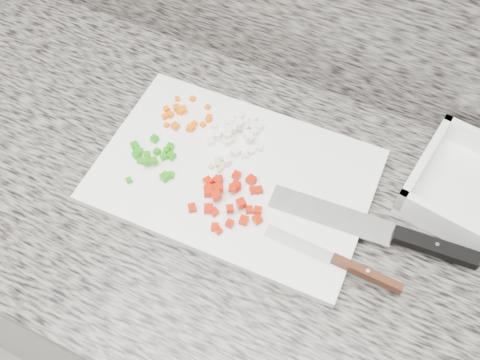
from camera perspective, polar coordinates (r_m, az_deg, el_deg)
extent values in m
cube|color=silver|center=(1.32, -4.03, -11.06)|extent=(3.92, 0.62, 0.86)
cube|color=slate|center=(0.92, -5.69, -0.59)|extent=(3.96, 0.64, 0.04)
cube|color=white|center=(0.90, -0.60, 0.48)|extent=(0.46, 0.31, 0.01)
cube|color=#FD6705|center=(0.96, -3.31, 6.65)|extent=(0.01, 0.01, 0.01)
cube|color=#FD6705|center=(0.99, -5.08, 8.64)|extent=(0.01, 0.01, 0.01)
cube|color=#FD6705|center=(0.95, -3.39, 6.45)|extent=(0.01, 0.01, 0.01)
cube|color=#FD6705|center=(0.97, -3.47, 7.77)|extent=(0.01, 0.01, 0.01)
cube|color=#FD6705|center=(0.95, -3.98, 5.92)|extent=(0.01, 0.01, 0.01)
cube|color=#FD6705|center=(0.95, -4.89, 5.99)|extent=(0.01, 0.01, 0.01)
cube|color=#FD6705|center=(0.97, -6.38, 7.32)|extent=(0.01, 0.01, 0.01)
cube|color=#FD6705|center=(0.94, -5.35, 5.52)|extent=(0.01, 0.01, 0.01)
cube|color=#FD6705|center=(0.98, -7.85, 7.52)|extent=(0.01, 0.01, 0.01)
cube|color=#FD6705|center=(0.97, -6.08, 7.45)|extent=(0.02, 0.02, 0.01)
cube|color=#FD6705|center=(0.95, -7.84, 5.83)|extent=(0.01, 0.01, 0.01)
cube|color=#FD6705|center=(0.95, -5.05, 5.77)|extent=(0.01, 0.01, 0.01)
cube|color=#FD6705|center=(0.97, -8.02, 6.73)|extent=(0.01, 0.01, 0.01)
cube|color=#FD6705|center=(0.97, -6.78, 7.69)|extent=(0.02, 0.02, 0.01)
cube|color=#FD6705|center=(0.99, -6.70, 8.60)|extent=(0.01, 0.01, 0.01)
cube|color=#FD6705|center=(0.97, -7.47, 6.94)|extent=(0.01, 0.01, 0.01)
cube|color=#FD6705|center=(0.95, -6.93, 5.75)|extent=(0.01, 0.01, 0.01)
cube|color=white|center=(0.94, 1.40, 5.66)|extent=(0.02, 0.02, 0.01)
cube|color=white|center=(0.90, 0.50, 2.67)|extent=(0.01, 0.01, 0.01)
cube|color=white|center=(0.96, 0.04, 6.86)|extent=(0.01, 0.01, 0.01)
cube|color=white|center=(0.95, 1.38, 6.54)|extent=(0.02, 0.02, 0.01)
cube|color=white|center=(0.93, 0.75, 4.89)|extent=(0.02, 0.02, 0.01)
cube|color=white|center=(0.95, 1.43, 6.16)|extent=(0.01, 0.01, 0.01)
cube|color=white|center=(0.91, 0.97, 4.67)|extent=(0.02, 0.02, 0.01)
cube|color=white|center=(0.96, -0.41, 6.90)|extent=(0.01, 0.01, 0.01)
cube|color=white|center=(0.92, -0.88, 4.43)|extent=(0.02, 0.02, 0.01)
cube|color=white|center=(0.93, -2.51, 4.84)|extent=(0.02, 0.02, 0.01)
cube|color=white|center=(0.93, -0.73, 5.53)|extent=(0.01, 0.01, 0.01)
cube|color=white|center=(0.91, 1.18, 4.49)|extent=(0.01, 0.01, 0.01)
cube|color=white|center=(0.94, 2.04, 5.70)|extent=(0.02, 0.02, 0.01)
cube|color=white|center=(0.94, -2.80, 5.85)|extent=(0.01, 0.01, 0.01)
cube|color=white|center=(0.92, -3.14, 4.10)|extent=(0.02, 0.02, 0.01)
cube|color=white|center=(0.91, 1.21, 3.08)|extent=(0.01, 0.01, 0.01)
cube|color=white|center=(0.92, -1.44, 4.16)|extent=(0.02, 0.02, 0.01)
cube|color=white|center=(0.90, -0.49, 2.96)|extent=(0.02, 0.02, 0.01)
cube|color=white|center=(0.93, 1.53, 5.16)|extent=(0.01, 0.01, 0.01)
cube|color=white|center=(0.94, 0.47, 5.65)|extent=(0.02, 0.02, 0.01)
cube|color=white|center=(0.93, -0.10, 5.97)|extent=(0.02, 0.02, 0.01)
cube|color=white|center=(0.91, -0.56, 3.29)|extent=(0.02, 0.02, 0.01)
cube|color=white|center=(0.92, -1.38, 4.87)|extent=(0.02, 0.02, 0.01)
cube|color=white|center=(0.95, -1.28, 6.12)|extent=(0.02, 0.02, 0.01)
cube|color=white|center=(0.90, -1.38, 2.04)|extent=(0.02, 0.02, 0.01)
cube|color=white|center=(0.91, 2.08, 3.49)|extent=(0.01, 0.01, 0.01)
cube|color=white|center=(0.94, 0.39, 5.92)|extent=(0.02, 0.02, 0.01)
cube|color=white|center=(0.92, -1.29, 5.32)|extent=(0.02, 0.02, 0.01)
cube|color=#218E0C|center=(0.92, -8.84, 3.01)|extent=(0.01, 0.01, 0.01)
cube|color=#218E0C|center=(0.91, -8.16, 2.50)|extent=(0.02, 0.02, 0.01)
cube|color=#218E0C|center=(0.92, -10.92, 2.52)|extent=(0.01, 0.01, 0.01)
cube|color=#218E0C|center=(0.89, -7.35, 0.54)|extent=(0.01, 0.01, 0.01)
cube|color=#218E0C|center=(0.92, -7.45, 3.52)|extent=(0.01, 0.01, 0.01)
cube|color=#218E0C|center=(0.91, -9.86, 2.65)|extent=(0.01, 0.01, 0.01)
cube|color=#218E0C|center=(0.94, -9.10, 4.35)|extent=(0.01, 0.01, 0.01)
cube|color=#218E0C|center=(0.92, -10.93, 2.74)|extent=(0.01, 0.01, 0.01)
cube|color=#218E0C|center=(0.90, -9.12, 2.07)|extent=(0.01, 0.01, 0.01)
cube|color=#218E0C|center=(0.89, -7.78, 0.41)|extent=(0.01, 0.01, 0.01)
cube|color=#218E0C|center=(0.89, -11.76, -0.03)|extent=(0.01, 0.01, 0.01)
cube|color=#218E0C|center=(0.90, -9.97, 2.03)|extent=(0.02, 0.02, 0.01)
cube|color=#218E0C|center=(0.91, -7.35, 2.59)|extent=(0.02, 0.02, 0.01)
cube|color=#218E0C|center=(0.93, -11.16, 3.65)|extent=(0.02, 0.02, 0.01)
cube|color=#218E0C|center=(0.91, -10.58, 2.03)|extent=(0.01, 0.01, 0.01)
cube|color=#218E0C|center=(0.92, -7.88, 3.14)|extent=(0.01, 0.01, 0.01)
cube|color=#218E0C|center=(0.92, -10.80, 2.98)|extent=(0.01, 0.01, 0.01)
cube|color=#218E0C|center=(0.89, -8.02, 0.30)|extent=(0.02, 0.02, 0.01)
cube|color=#BC1902|center=(0.83, -2.33, -5.41)|extent=(0.01, 0.01, 0.01)
cube|color=#BC1902|center=(0.86, 1.40, -1.13)|extent=(0.02, 0.02, 0.01)
cube|color=#BC1902|center=(0.88, -2.20, 0.11)|extent=(0.02, 0.02, 0.01)
cube|color=#BC1902|center=(0.87, 2.03, -1.06)|extent=(0.02, 0.02, 0.01)
cube|color=#BC1902|center=(0.86, -2.18, -0.83)|extent=(0.02, 0.02, 0.01)
cube|color=#BC1902|center=(0.87, -0.27, -0.63)|extent=(0.02, 0.02, 0.01)
cube|color=#BC1902|center=(0.86, -3.38, -1.30)|extent=(0.02, 0.02, 0.01)
cube|color=#BC1902|center=(0.87, -3.48, -0.97)|extent=(0.01, 0.01, 0.01)
cube|color=#BC1902|center=(0.88, -0.37, 0.50)|extent=(0.01, 0.01, 0.01)
cube|color=#BC1902|center=(0.85, -3.37, -3.07)|extent=(0.02, 0.02, 0.01)
cube|color=#BC1902|center=(0.85, -2.56, -1.65)|extent=(0.02, 0.02, 0.01)
cube|color=#BC1902|center=(0.85, 1.90, -3.27)|extent=(0.01, 0.01, 0.01)
cube|color=#BC1902|center=(0.87, -3.36, -0.91)|extent=(0.02, 0.02, 0.01)
cube|color=#BC1902|center=(0.85, 0.99, -3.20)|extent=(0.02, 0.02, 0.01)
cube|color=#BC1902|center=(0.84, 0.10, -2.50)|extent=(0.02, 0.02, 0.01)
cube|color=#BC1902|center=(0.84, -1.08, -3.08)|extent=(0.02, 0.02, 0.01)
cube|color=#BC1902|center=(0.84, 0.42, -4.32)|extent=(0.01, 0.01, 0.01)
cube|color=#BC1902|center=(0.84, -2.77, -3.42)|extent=(0.02, 0.02, 0.01)
cube|color=#BC1902|center=(0.85, -5.13, -2.97)|extent=(0.02, 0.02, 0.01)
cube|color=#BC1902|center=(0.83, -2.68, -5.05)|extent=(0.01, 0.01, 0.01)
cube|color=#BC1902|center=(0.87, -3.47, -0.15)|extent=(0.02, 0.02, 0.01)
cube|color=#BC1902|center=(0.84, 1.86, -4.21)|extent=(0.02, 0.02, 0.01)
cube|color=#BC1902|center=(0.88, 1.39, 0.02)|extent=(0.01, 0.01, 0.01)
cube|color=#BC1902|center=(0.85, -0.79, -0.88)|extent=(0.02, 0.02, 0.01)
cube|color=#BC1902|center=(0.87, -2.47, -0.03)|extent=(0.02, 0.02, 0.01)
cube|color=#BC1902|center=(0.87, 1.19, 0.01)|extent=(0.02, 0.02, 0.01)
cube|color=#BC1902|center=(0.87, -0.45, -0.68)|extent=(0.01, 0.01, 0.01)
cube|color=#BC1902|center=(0.83, -1.11, -4.66)|extent=(0.01, 0.01, 0.01)
cube|color=#BC1902|center=(0.87, -2.81, -0.89)|extent=(0.02, 0.02, 0.01)
cube|color=beige|center=(0.89, -2.35, 1.71)|extent=(0.01, 0.01, 0.01)
cube|color=beige|center=(0.88, -2.12, 0.32)|extent=(0.01, 0.01, 0.01)
cube|color=beige|center=(0.89, -1.36, 1.63)|extent=(0.01, 0.01, 0.01)
cube|color=beige|center=(0.89, -2.21, 1.02)|extent=(0.01, 0.01, 0.01)
cube|color=beige|center=(0.88, -2.52, 0.12)|extent=(0.01, 0.01, 0.01)
cube|color=beige|center=(0.89, -3.06, 1.43)|extent=(0.01, 0.01, 0.01)
cube|color=beige|center=(0.90, -1.27, 2.38)|extent=(0.01, 0.01, 0.01)
cube|color=beige|center=(0.89, -2.00, 1.36)|extent=(0.01, 0.01, 0.01)
cube|color=beige|center=(0.90, -2.50, 2.14)|extent=(0.01, 0.01, 0.01)
cube|color=beige|center=(0.90, -2.10, 2.27)|extent=(0.01, 0.01, 0.01)
cube|color=silver|center=(0.86, 9.65, -3.70)|extent=(0.20, 0.06, 0.00)
cube|color=black|center=(0.86, 20.11, -6.75)|extent=(0.13, 0.03, 0.02)
cylinder|color=silver|center=(0.86, 20.29, -6.48)|extent=(0.01, 0.01, 0.00)
cube|color=silver|center=(0.83, 6.25, -6.85)|extent=(0.11, 0.02, 0.00)
cube|color=#4E2313|center=(0.82, 13.35, -9.67)|extent=(0.11, 0.02, 0.02)
cylinder|color=silver|center=(0.81, 13.47, -9.42)|extent=(0.01, 0.01, 0.00)
cube|color=white|center=(0.88, 24.12, -5.91)|extent=(0.27, 0.05, 0.04)
cube|color=white|center=(0.93, 19.02, 1.91)|extent=(0.04, 0.19, 0.04)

